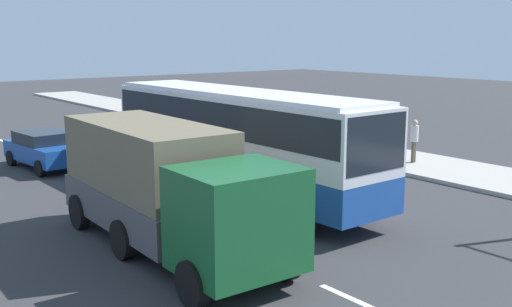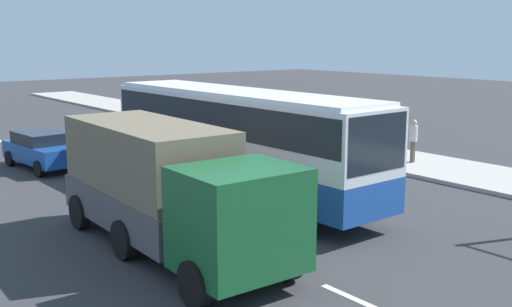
% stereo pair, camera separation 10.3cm
% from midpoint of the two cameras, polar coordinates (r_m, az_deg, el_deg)
% --- Properties ---
extents(ground_plane, '(120.00, 120.00, 0.00)m').
position_cam_midpoint_polar(ground_plane, '(20.76, -5.90, -3.64)').
color(ground_plane, '#333335').
extents(sidewalk_curb, '(80.00, 4.00, 0.15)m').
position_cam_midpoint_polar(sidewalk_curb, '(26.98, 11.47, -0.26)').
color(sidewalk_curb, '#A8A399').
rests_on(sidewalk_curb, ground_plane).
extents(lane_centreline, '(34.44, 0.16, 0.01)m').
position_cam_midpoint_polar(lane_centreline, '(18.05, -8.39, -5.91)').
color(lane_centreline, white).
rests_on(lane_centreline, ground_plane).
extents(coach_bus, '(11.69, 2.72, 3.54)m').
position_cam_midpoint_polar(coach_bus, '(19.59, -1.96, 2.09)').
color(coach_bus, '#1E4C9E').
rests_on(coach_bus, ground_plane).
extents(cargo_truck, '(8.04, 2.81, 3.07)m').
position_cam_midpoint_polar(cargo_truck, '(14.86, -8.70, -2.95)').
color(cargo_truck, '#19592D').
rests_on(cargo_truck, ground_plane).
extents(car_blue_saloon, '(4.22, 2.27, 1.48)m').
position_cam_midpoint_polar(car_blue_saloon, '(25.77, -19.58, 0.43)').
color(car_blue_saloon, '#194799').
rests_on(car_blue_saloon, ground_plane).
extents(pedestrian_near_curb, '(0.32, 0.32, 1.77)m').
position_cam_midpoint_polar(pedestrian_near_curb, '(25.46, 14.60, 1.47)').
color(pedestrian_near_curb, brown).
rests_on(pedestrian_near_curb, sidewalk_curb).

